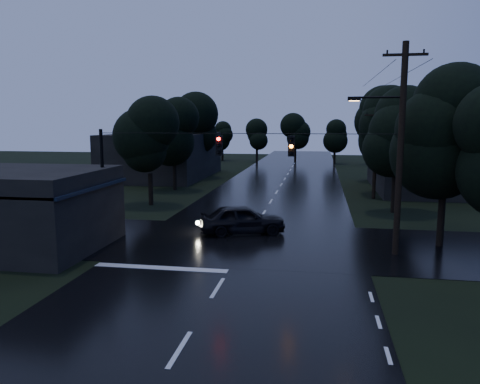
% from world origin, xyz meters
% --- Properties ---
extents(ground, '(160.00, 160.00, 0.00)m').
position_xyz_m(ground, '(0.00, 0.00, 0.00)').
color(ground, black).
rests_on(ground, ground).
extents(main_road, '(12.00, 120.00, 0.02)m').
position_xyz_m(main_road, '(0.00, 30.00, 0.00)').
color(main_road, black).
rests_on(main_road, ground).
extents(cross_street, '(60.00, 9.00, 0.02)m').
position_xyz_m(cross_street, '(0.00, 12.00, 0.00)').
color(cross_street, black).
rests_on(cross_street, ground).
extents(building_far_right, '(10.00, 14.00, 4.40)m').
position_xyz_m(building_far_right, '(14.00, 34.00, 2.20)').
color(building_far_right, black).
rests_on(building_far_right, ground).
extents(building_far_left, '(10.00, 16.00, 5.00)m').
position_xyz_m(building_far_left, '(-14.00, 40.00, 2.50)').
color(building_far_left, black).
rests_on(building_far_left, ground).
extents(utility_pole_main, '(3.50, 0.30, 10.00)m').
position_xyz_m(utility_pole_main, '(7.41, 11.00, 5.26)').
color(utility_pole_main, black).
rests_on(utility_pole_main, ground).
extents(utility_pole_far, '(2.00, 0.30, 7.50)m').
position_xyz_m(utility_pole_far, '(8.30, 28.00, 3.88)').
color(utility_pole_far, black).
rests_on(utility_pole_far, ground).
extents(anchor_pole_left, '(0.18, 0.18, 6.00)m').
position_xyz_m(anchor_pole_left, '(-7.50, 11.00, 3.00)').
color(anchor_pole_left, black).
rests_on(anchor_pole_left, ground).
extents(span_signals, '(15.00, 0.37, 1.12)m').
position_xyz_m(span_signals, '(0.56, 10.99, 5.24)').
color(span_signals, black).
rests_on(span_signals, ground).
extents(tree_corner_near, '(4.48, 4.48, 9.44)m').
position_xyz_m(tree_corner_near, '(10.00, 13.00, 5.99)').
color(tree_corner_near, black).
rests_on(tree_corner_near, ground).
extents(tree_left_a, '(3.92, 3.92, 8.26)m').
position_xyz_m(tree_left_a, '(-9.00, 22.00, 5.24)').
color(tree_left_a, black).
rests_on(tree_left_a, ground).
extents(tree_left_b, '(4.20, 4.20, 8.85)m').
position_xyz_m(tree_left_b, '(-9.60, 30.00, 5.62)').
color(tree_left_b, black).
rests_on(tree_left_b, ground).
extents(tree_left_c, '(4.48, 4.48, 9.44)m').
position_xyz_m(tree_left_c, '(-10.20, 40.00, 5.99)').
color(tree_left_c, black).
rests_on(tree_left_c, ground).
extents(tree_right_a, '(4.20, 4.20, 8.85)m').
position_xyz_m(tree_right_a, '(9.00, 22.00, 5.62)').
color(tree_right_a, black).
rests_on(tree_right_a, ground).
extents(tree_right_b, '(4.48, 4.48, 9.44)m').
position_xyz_m(tree_right_b, '(9.60, 30.00, 5.99)').
color(tree_right_b, black).
rests_on(tree_right_b, ground).
extents(tree_right_c, '(4.76, 4.76, 10.03)m').
position_xyz_m(tree_right_c, '(10.20, 40.00, 6.37)').
color(tree_right_c, black).
rests_on(tree_right_c, ground).
extents(car, '(5.28, 3.41, 1.67)m').
position_xyz_m(car, '(-0.52, 13.99, 0.84)').
color(car, black).
rests_on(car, ground).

